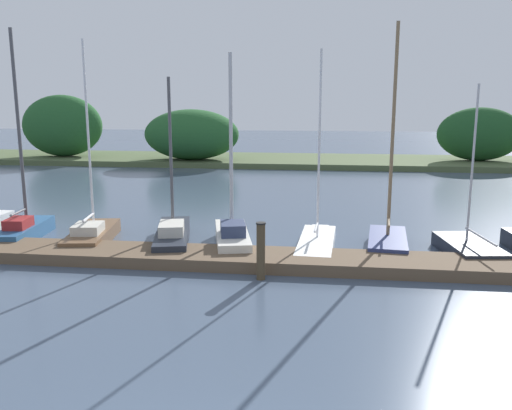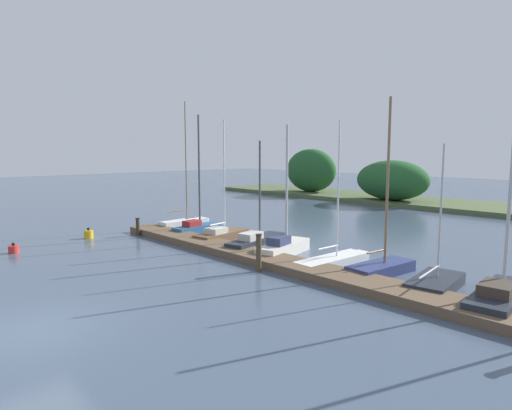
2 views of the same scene
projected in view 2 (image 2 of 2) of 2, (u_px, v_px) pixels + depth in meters
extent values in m
plane|color=#425166|center=(33.00, 331.00, 12.46)|extent=(160.00, 160.00, 0.00)
cube|color=brown|center=(281.00, 263.00, 19.36)|extent=(24.07, 1.80, 0.35)
cube|color=#4C5B38|center=(493.00, 209.00, 37.01)|extent=(61.61, 8.00, 0.40)
ellipsoid|color=#235628|center=(392.00, 180.00, 41.46)|extent=(7.13, 4.59, 3.74)
ellipsoid|color=#235628|center=(311.00, 170.00, 49.82)|extent=(6.49, 3.63, 4.81)
cube|color=white|center=(184.00, 224.00, 28.81)|extent=(0.93, 3.25, 0.57)
cube|color=white|center=(202.00, 222.00, 29.80)|extent=(0.51, 0.81, 0.49)
cylinder|color=#7F6647|center=(186.00, 161.00, 28.47)|extent=(0.07, 0.07, 7.57)
cylinder|color=#7F6647|center=(178.00, 211.00, 28.40)|extent=(0.08, 1.52, 0.07)
cube|color=#285684|center=(197.00, 229.00, 26.99)|extent=(1.31, 3.35, 0.52)
cube|color=#285684|center=(214.00, 227.00, 28.11)|extent=(0.60, 0.87, 0.44)
cube|color=maroon|center=(192.00, 223.00, 26.63)|extent=(0.81, 1.05, 0.34)
cylinder|color=#4C4C51|center=(199.00, 171.00, 26.73)|extent=(0.12, 0.12, 6.65)
cylinder|color=#4C4C51|center=(193.00, 217.00, 26.67)|extent=(0.22, 1.20, 0.08)
cube|color=brown|center=(222.00, 236.00, 25.05)|extent=(1.72, 3.67, 0.47)
cube|color=brown|center=(239.00, 232.00, 26.31)|extent=(0.78, 0.97, 0.40)
cube|color=beige|center=(216.00, 230.00, 24.66)|extent=(1.03, 1.19, 0.30)
cylinder|color=silver|center=(224.00, 176.00, 24.85)|extent=(0.08, 0.08, 6.30)
cylinder|color=silver|center=(218.00, 224.00, 24.72)|extent=(0.28, 1.26, 0.08)
cube|color=#232833|center=(256.00, 243.00, 23.04)|extent=(1.95, 4.29, 0.54)
cube|color=#232833|center=(275.00, 237.00, 24.60)|extent=(0.79, 1.14, 0.46)
cube|color=beige|center=(251.00, 236.00, 22.56)|extent=(1.04, 1.39, 0.35)
cylinder|color=#4C4C51|center=(260.00, 189.00, 22.96)|extent=(0.11, 0.11, 5.01)
cube|color=silver|center=(284.00, 249.00, 21.47)|extent=(1.79, 3.71, 0.60)
cube|color=silver|center=(299.00, 244.00, 22.80)|extent=(0.75, 1.00, 0.51)
cube|color=#2D3856|center=(279.00, 241.00, 21.04)|extent=(0.99, 1.22, 0.39)
cylinder|color=#B7B7BC|center=(287.00, 184.00, 21.31)|extent=(0.12, 0.12, 5.68)
cube|color=white|center=(332.00, 261.00, 19.66)|extent=(1.31, 4.04, 0.35)
cube|color=white|center=(357.00, 255.00, 20.82)|extent=(0.66, 1.03, 0.30)
cylinder|color=silver|center=(338.00, 189.00, 19.46)|extent=(0.07, 0.07, 6.03)
cylinder|color=silver|center=(328.00, 247.00, 19.40)|extent=(0.14, 1.31, 0.07)
cube|color=navy|center=(381.00, 269.00, 18.15)|extent=(1.51, 3.26, 0.47)
cube|color=navy|center=(401.00, 264.00, 19.01)|extent=(0.73, 0.85, 0.40)
cylinder|color=#7F6647|center=(388.00, 181.00, 17.85)|extent=(0.11, 0.11, 6.71)
cylinder|color=#7F6647|center=(377.00, 251.00, 17.87)|extent=(0.20, 1.20, 0.08)
cube|color=#232833|center=(435.00, 284.00, 16.13)|extent=(1.77, 3.09, 0.45)
cube|color=#232833|center=(446.00, 276.00, 17.15)|extent=(0.85, 0.83, 0.38)
cylinder|color=#B7B7BC|center=(441.00, 211.00, 15.97)|extent=(0.07, 0.07, 4.85)
cylinder|color=#B7B7BC|center=(430.00, 272.00, 15.48)|extent=(0.36, 2.12, 0.07)
cube|color=#232833|center=(500.00, 299.00, 14.33)|extent=(1.60, 4.19, 0.55)
cube|color=#3D3328|center=(497.00, 289.00, 13.90)|extent=(1.04, 1.31, 0.36)
cylinder|color=#B7B7BC|center=(510.00, 198.00, 14.16)|extent=(0.11, 0.11, 5.98)
cylinder|color=#3D3323|center=(138.00, 227.00, 26.32)|extent=(0.23, 0.23, 1.02)
cylinder|color=black|center=(138.00, 218.00, 26.25)|extent=(0.26, 0.26, 0.04)
cylinder|color=#4C3D28|center=(259.00, 253.00, 18.50)|extent=(0.24, 0.24, 1.56)
cylinder|color=black|center=(259.00, 235.00, 18.40)|extent=(0.27, 0.27, 0.04)
cylinder|color=gold|center=(89.00, 234.00, 25.51)|extent=(0.51, 0.51, 0.47)
sphere|color=black|center=(88.00, 229.00, 25.47)|extent=(0.18, 0.18, 0.18)
cylinder|color=red|center=(14.00, 249.00, 21.87)|extent=(0.49, 0.49, 0.37)
sphere|color=black|center=(13.00, 244.00, 21.83)|extent=(0.17, 0.17, 0.17)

